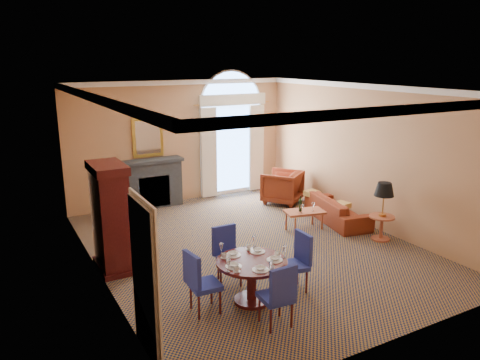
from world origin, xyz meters
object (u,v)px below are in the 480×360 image
dining_table (252,271)px  side_table (383,203)px  armchair (282,187)px  armoire (111,219)px  sofa (337,210)px  coffee_table (304,212)px

dining_table → side_table: side_table is taller
armchair → dining_table: bearing=15.0°
dining_table → armoire: bearing=124.9°
sofa → armchair: size_ratio=2.07×
dining_table → armchair: dining_table is taller
sofa → armchair: 1.89m
armchair → coffee_table: size_ratio=0.99×
dining_table → coffee_table: (2.66, 2.22, -0.12)m
sofa → armchair: armchair is taller
dining_table → side_table: (3.73, 0.94, 0.27)m
side_table → armoire: bearing=165.9°
coffee_table → armchair: bearing=83.2°
armchair → coffee_table: bearing=34.0°
sofa → side_table: 1.45m
armoire → coffee_table: (4.25, -0.07, -0.53)m
dining_table → sofa: dining_table is taller
armoire → armchair: (4.96, 1.87, -0.52)m
dining_table → sofa: 4.34m
coffee_table → side_table: 1.71m
dining_table → sofa: size_ratio=0.57×
coffee_table → armoire: bearing=-167.8°
armoire → coffee_table: 4.28m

